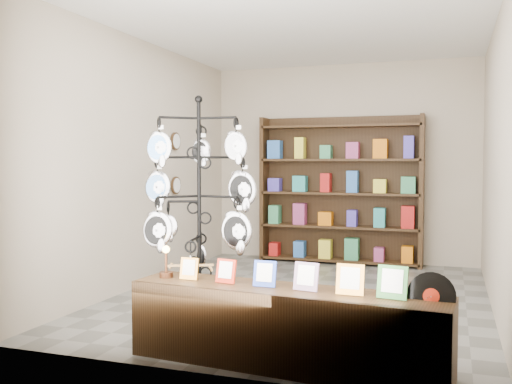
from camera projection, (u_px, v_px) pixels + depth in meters
ground at (301, 297)px, 6.42m from camera, size 5.00×5.00×0.00m
room_envelope at (302, 132)px, 6.33m from camera, size 5.00×5.00×5.00m
display_tree at (199, 197)px, 5.02m from camera, size 1.13×1.13×2.10m
front_shelf at (285, 327)px, 4.21m from camera, size 2.42×0.68×0.84m
back_shelving at (340, 195)px, 8.54m from camera, size 2.42×0.36×2.20m
wall_clocks at (176, 163)px, 7.74m from camera, size 0.03×0.24×0.84m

